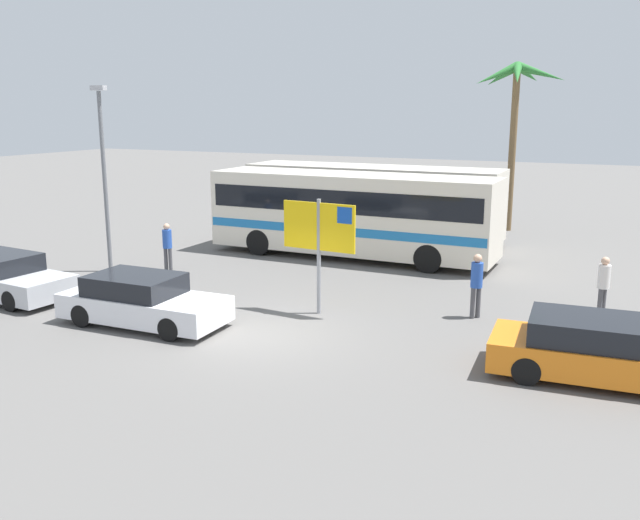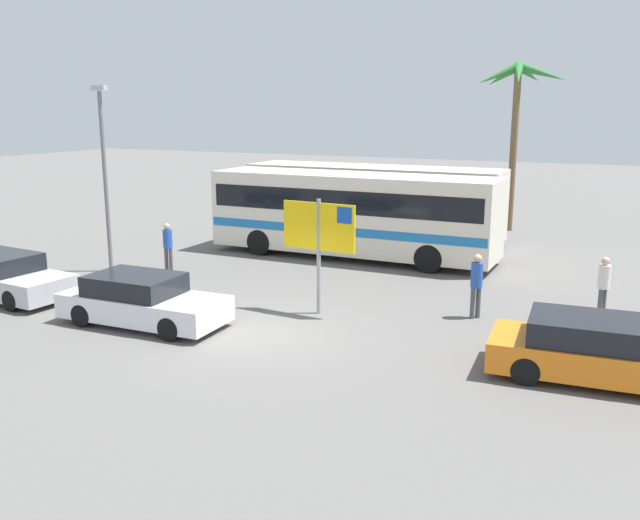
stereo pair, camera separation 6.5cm
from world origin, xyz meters
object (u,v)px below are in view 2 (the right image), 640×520
pedestrian_near_sign (477,280)px  pedestrian_by_bus (604,282)px  car_silver (3,276)px  car_white (142,301)px  pedestrian_crossing_lot (168,243)px  car_orange (593,350)px  bus_rear_coach (373,199)px  ferry_sign (320,231)px  bus_front_coach (352,211)px

pedestrian_near_sign → pedestrian_by_bus: pedestrian_near_sign is taller
car_silver → pedestrian_near_sign: 13.92m
car_white → pedestrian_crossing_lot: pedestrian_crossing_lot is taller
car_orange → car_white: size_ratio=0.99×
car_white → bus_rear_coach: bearing=82.9°
ferry_sign → pedestrian_by_bus: (7.06, 2.99, -1.33)m
ferry_sign → car_silver: 9.83m
bus_front_coach → pedestrian_near_sign: 8.32m
bus_front_coach → pedestrian_near_sign: (6.05, -5.66, -0.73)m
pedestrian_by_bus → pedestrian_crossing_lot: 14.07m
bus_rear_coach → pedestrian_near_sign: (6.58, -9.14, -0.73)m
car_orange → ferry_sign: bearing=162.4°
bus_front_coach → pedestrian_crossing_lot: 6.94m
ferry_sign → bus_rear_coach: bearing=108.0°
bus_front_coach → pedestrian_by_bus: size_ratio=6.47×
car_white → pedestrian_crossing_lot: bearing=119.6°
bus_front_coach → pedestrian_by_bus: 10.06m
car_orange → pedestrian_crossing_lot: 14.73m
bus_front_coach → bus_rear_coach: same height
car_white → bus_front_coach: bearing=78.2°
pedestrian_crossing_lot → car_silver: bearing=148.2°
ferry_sign → pedestrian_by_bus: 7.78m
pedestrian_near_sign → pedestrian_crossing_lot: pedestrian_near_sign is taller
car_silver → car_orange: size_ratio=1.04×
bus_front_coach → bus_rear_coach: (-0.53, 3.48, 0.00)m
pedestrian_by_bus → car_white: bearing=53.7°
bus_rear_coach → car_orange: 15.78m
bus_front_coach → car_white: 10.21m
car_silver → pedestrian_by_bus: 17.33m
car_white → pedestrian_near_sign: (7.80, 4.33, 0.42)m
bus_front_coach → car_white: bearing=-100.0°
car_silver → bus_front_coach: bearing=58.1°
car_orange → bus_rear_coach: bearing=124.3°
pedestrian_by_bus → pedestrian_crossing_lot: size_ratio=1.00×
bus_front_coach → ferry_sign: size_ratio=3.41×
pedestrian_near_sign → pedestrian_by_bus: (3.09, 1.54, -0.06)m
car_silver → pedestrian_near_sign: pedestrian_near_sign is taller
bus_front_coach → pedestrian_near_sign: bearing=-43.1°
ferry_sign → car_orange: (7.18, -1.72, -1.69)m
bus_front_coach → pedestrian_by_bus: (9.14, -4.13, -0.79)m
bus_rear_coach → pedestrian_crossing_lot: bearing=-117.8°
car_orange → pedestrian_crossing_lot: size_ratio=2.65×
bus_front_coach → car_orange: bearing=-43.7°
bus_front_coach → car_silver: size_ratio=2.35×
car_silver → pedestrian_crossing_lot: 5.43m
bus_rear_coach → car_orange: (9.79, -12.32, -1.15)m
bus_front_coach → pedestrian_crossing_lot: size_ratio=6.50×
car_silver → car_white: size_ratio=1.03×
bus_front_coach → ferry_sign: (2.08, -7.11, 0.54)m
bus_rear_coach → car_orange: bus_rear_coach is taller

